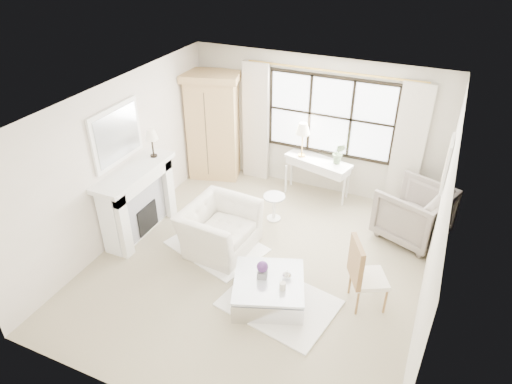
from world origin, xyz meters
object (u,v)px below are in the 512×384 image
at_px(club_armchair, 219,228).
at_px(coffee_table, 269,290).
at_px(armoire, 213,126).
at_px(console_table, 317,177).

relative_size(club_armchair, coffee_table, 0.94).
bearing_deg(club_armchair, coffee_table, -118.90).
xyz_separation_m(armoire, club_armchair, (1.27, -2.21, -0.75)).
height_order(armoire, console_table, armoire).
bearing_deg(coffee_table, armoire, 109.43).
bearing_deg(console_table, coffee_table, -70.68).
distance_m(console_table, club_armchair, 2.48).
bearing_deg(armoire, console_table, -13.92).
bearing_deg(console_table, armoire, -163.64).
bearing_deg(club_armchair, armoire, 34.38).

